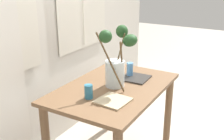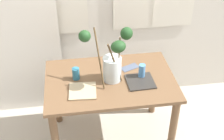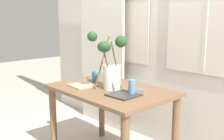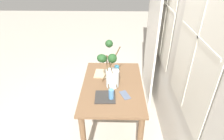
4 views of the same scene
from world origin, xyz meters
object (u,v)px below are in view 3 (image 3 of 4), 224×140
object	(u,v)px
plate_square_right	(124,95)
plate_square_left	(83,85)
drinking_glass_blue_left	(95,77)
dining_table	(111,102)
vase_with_branches	(110,67)
drinking_glass_blue_right	(132,87)

from	to	relation	value
plate_square_right	plate_square_left	bearing A→B (deg)	-173.40
drinking_glass_blue_left	plate_square_right	bearing A→B (deg)	-13.45
dining_table	vase_with_branches	xyz separation A→B (m)	(0.01, -0.02, 0.35)
drinking_glass_blue_left	dining_table	bearing A→B (deg)	-10.06
vase_with_branches	drinking_glass_blue_left	world-z (taller)	vase_with_branches
vase_with_branches	drinking_glass_blue_right	bearing A→B (deg)	1.85
drinking_glass_blue_right	plate_square_left	bearing A→B (deg)	-166.44
drinking_glass_blue_right	vase_with_branches	bearing A→B (deg)	-178.15
dining_table	drinking_glass_blue_right	bearing A→B (deg)	-1.79
drinking_glass_blue_left	plate_square_right	distance (m)	0.59
vase_with_branches	drinking_glass_blue_left	xyz separation A→B (m)	(-0.32, 0.07, -0.15)
drinking_glass_blue_right	plate_square_right	world-z (taller)	drinking_glass_blue_right
vase_with_branches	drinking_glass_blue_left	bearing A→B (deg)	167.28
drinking_glass_blue_right	plate_square_right	xyz separation A→B (m)	(-0.03, -0.07, -0.06)
vase_with_branches	plate_square_left	distance (m)	0.37
dining_table	plate_square_right	bearing A→B (deg)	-17.29
dining_table	drinking_glass_blue_left	size ratio (longest dim) A/B	10.52
drinking_glass_blue_left	plate_square_right	xyz separation A→B (m)	(0.57, -0.14, -0.05)
drinking_glass_blue_right	plate_square_left	xyz separation A→B (m)	(-0.55, -0.13, -0.06)
drinking_glass_blue_right	dining_table	bearing A→B (deg)	178.21
dining_table	plate_square_left	bearing A→B (deg)	-151.52
plate_square_right	drinking_glass_blue_left	bearing A→B (deg)	166.55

